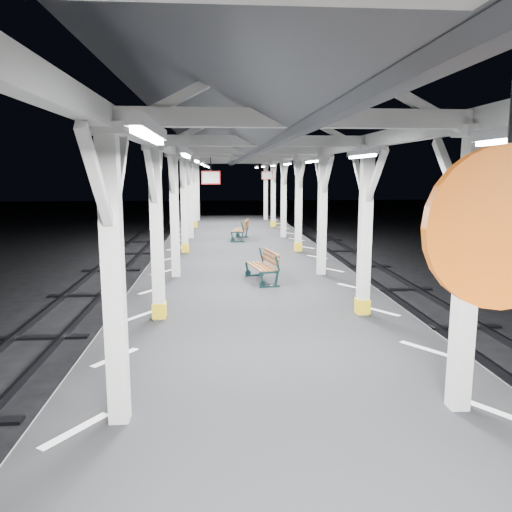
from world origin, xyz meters
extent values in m
plane|color=black|center=(0.00, 0.00, 0.00)|extent=(120.00, 120.00, 0.00)
cube|color=black|center=(0.00, 0.00, 0.50)|extent=(6.00, 50.00, 1.00)
cube|color=silver|center=(-2.45, 0.00, 1.00)|extent=(1.00, 48.00, 0.01)
cube|color=silver|center=(2.45, 0.00, 1.00)|extent=(1.00, 48.00, 0.01)
cube|color=silver|center=(-2.00, -2.00, 2.60)|extent=(0.22, 0.22, 3.20)
cube|color=silver|center=(-2.00, -2.00, 4.26)|extent=(0.40, 0.40, 0.12)
cube|color=silver|center=(-2.00, -1.45, 3.75)|extent=(0.10, 0.99, 0.99)
cube|color=silver|center=(-2.00, -2.55, 3.75)|extent=(0.10, 0.99, 0.99)
cube|color=silver|center=(-2.00, 2.00, 2.60)|extent=(0.22, 0.22, 3.20)
cube|color=silver|center=(-2.00, 2.00, 4.26)|extent=(0.40, 0.40, 0.12)
cube|color=gold|center=(-2.00, 2.00, 1.18)|extent=(0.26, 0.26, 0.30)
cube|color=silver|center=(-2.00, 2.55, 3.75)|extent=(0.10, 0.99, 0.99)
cube|color=silver|center=(-2.00, 1.45, 3.75)|extent=(0.10, 0.99, 0.99)
cube|color=silver|center=(-2.00, 6.00, 2.60)|extent=(0.22, 0.22, 3.20)
cube|color=silver|center=(-2.00, 6.00, 4.26)|extent=(0.40, 0.40, 0.12)
cube|color=silver|center=(-2.00, 6.55, 3.75)|extent=(0.10, 0.99, 0.99)
cube|color=silver|center=(-2.00, 5.45, 3.75)|extent=(0.10, 0.99, 0.99)
cube|color=silver|center=(-2.00, 10.00, 2.60)|extent=(0.22, 0.22, 3.20)
cube|color=silver|center=(-2.00, 10.00, 4.26)|extent=(0.40, 0.40, 0.12)
cube|color=gold|center=(-2.00, 10.00, 1.18)|extent=(0.26, 0.26, 0.30)
cube|color=silver|center=(-2.00, 10.55, 3.75)|extent=(0.10, 0.99, 0.99)
cube|color=silver|center=(-2.00, 9.45, 3.75)|extent=(0.10, 0.99, 0.99)
cube|color=silver|center=(-2.00, 14.00, 2.60)|extent=(0.22, 0.22, 3.20)
cube|color=silver|center=(-2.00, 14.00, 4.26)|extent=(0.40, 0.40, 0.12)
cube|color=silver|center=(-2.00, 14.55, 3.75)|extent=(0.10, 0.99, 0.99)
cube|color=silver|center=(-2.00, 13.45, 3.75)|extent=(0.10, 0.99, 0.99)
cube|color=silver|center=(-2.00, 18.00, 2.60)|extent=(0.22, 0.22, 3.20)
cube|color=silver|center=(-2.00, 18.00, 4.26)|extent=(0.40, 0.40, 0.12)
cube|color=gold|center=(-2.00, 18.00, 1.18)|extent=(0.26, 0.26, 0.30)
cube|color=silver|center=(-2.00, 18.55, 3.75)|extent=(0.10, 0.99, 0.99)
cube|color=silver|center=(-2.00, 17.45, 3.75)|extent=(0.10, 0.99, 0.99)
cube|color=silver|center=(-2.00, 22.00, 2.60)|extent=(0.22, 0.22, 3.20)
cube|color=silver|center=(-2.00, 22.00, 4.26)|extent=(0.40, 0.40, 0.12)
cube|color=silver|center=(-2.00, 22.55, 3.75)|extent=(0.10, 0.99, 0.99)
cube|color=silver|center=(-2.00, 21.45, 3.75)|extent=(0.10, 0.99, 0.99)
cube|color=silver|center=(2.00, -2.00, 2.60)|extent=(0.22, 0.22, 3.20)
cube|color=silver|center=(2.00, -2.00, 4.26)|extent=(0.40, 0.40, 0.12)
cube|color=silver|center=(2.00, -1.45, 3.75)|extent=(0.10, 0.99, 0.99)
cube|color=silver|center=(2.00, -2.55, 3.75)|extent=(0.10, 0.99, 0.99)
cube|color=silver|center=(2.00, 2.00, 2.60)|extent=(0.22, 0.22, 3.20)
cube|color=silver|center=(2.00, 2.00, 4.26)|extent=(0.40, 0.40, 0.12)
cube|color=gold|center=(2.00, 2.00, 1.18)|extent=(0.26, 0.26, 0.30)
cube|color=silver|center=(2.00, 2.55, 3.75)|extent=(0.10, 0.99, 0.99)
cube|color=silver|center=(2.00, 1.45, 3.75)|extent=(0.10, 0.99, 0.99)
cube|color=silver|center=(2.00, 6.00, 2.60)|extent=(0.22, 0.22, 3.20)
cube|color=silver|center=(2.00, 6.00, 4.26)|extent=(0.40, 0.40, 0.12)
cube|color=silver|center=(2.00, 6.55, 3.75)|extent=(0.10, 0.99, 0.99)
cube|color=silver|center=(2.00, 5.45, 3.75)|extent=(0.10, 0.99, 0.99)
cube|color=silver|center=(2.00, 10.00, 2.60)|extent=(0.22, 0.22, 3.20)
cube|color=silver|center=(2.00, 10.00, 4.26)|extent=(0.40, 0.40, 0.12)
cube|color=gold|center=(2.00, 10.00, 1.18)|extent=(0.26, 0.26, 0.30)
cube|color=silver|center=(2.00, 10.55, 3.75)|extent=(0.10, 0.99, 0.99)
cube|color=silver|center=(2.00, 9.45, 3.75)|extent=(0.10, 0.99, 0.99)
cube|color=silver|center=(2.00, 14.00, 2.60)|extent=(0.22, 0.22, 3.20)
cube|color=silver|center=(2.00, 14.00, 4.26)|extent=(0.40, 0.40, 0.12)
cube|color=silver|center=(2.00, 14.55, 3.75)|extent=(0.10, 0.99, 0.99)
cube|color=silver|center=(2.00, 13.45, 3.75)|extent=(0.10, 0.99, 0.99)
cube|color=silver|center=(2.00, 18.00, 2.60)|extent=(0.22, 0.22, 3.20)
cube|color=silver|center=(2.00, 18.00, 4.26)|extent=(0.40, 0.40, 0.12)
cube|color=gold|center=(2.00, 18.00, 1.18)|extent=(0.26, 0.26, 0.30)
cube|color=silver|center=(2.00, 18.55, 3.75)|extent=(0.10, 0.99, 0.99)
cube|color=silver|center=(2.00, 17.45, 3.75)|extent=(0.10, 0.99, 0.99)
cube|color=silver|center=(2.00, 22.00, 2.60)|extent=(0.22, 0.22, 3.20)
cube|color=silver|center=(2.00, 22.00, 4.26)|extent=(0.40, 0.40, 0.12)
cube|color=silver|center=(2.00, 22.55, 3.75)|extent=(0.10, 0.99, 0.99)
cube|color=silver|center=(2.00, 21.45, 3.75)|extent=(0.10, 0.99, 0.99)
cube|color=silver|center=(-2.00, 0.00, 4.38)|extent=(0.18, 48.00, 0.24)
cube|color=silver|center=(2.00, 0.00, 4.38)|extent=(0.18, 48.00, 0.24)
cube|color=silver|center=(0.00, -2.00, 4.38)|extent=(4.20, 0.14, 0.20)
cube|color=silver|center=(0.00, 2.00, 4.38)|extent=(4.20, 0.14, 0.20)
cube|color=silver|center=(0.00, 6.00, 4.38)|extent=(4.20, 0.14, 0.20)
cube|color=silver|center=(0.00, 10.00, 4.38)|extent=(4.20, 0.14, 0.20)
cube|color=silver|center=(0.00, 14.00, 4.38)|extent=(4.20, 0.14, 0.20)
cube|color=silver|center=(0.00, 18.00, 4.38)|extent=(4.20, 0.14, 0.20)
cube|color=silver|center=(0.00, 22.00, 4.38)|extent=(4.20, 0.14, 0.20)
cube|color=silver|center=(0.00, 0.00, 5.30)|extent=(0.16, 48.00, 0.20)
cube|color=#45474C|center=(-1.30, 0.00, 4.92)|extent=(2.80, 49.00, 1.45)
cube|color=#45474C|center=(1.30, 0.00, 4.92)|extent=(2.80, 49.00, 1.45)
cube|color=silver|center=(-1.30, -4.00, 4.10)|extent=(0.10, 1.35, 0.08)
cube|color=white|center=(-1.30, -4.00, 4.05)|extent=(0.05, 1.25, 0.05)
cube|color=silver|center=(-1.30, 0.00, 4.10)|extent=(0.10, 1.35, 0.08)
cube|color=white|center=(-1.30, 0.00, 4.05)|extent=(0.05, 1.25, 0.05)
cube|color=silver|center=(-1.30, 4.00, 4.10)|extent=(0.10, 1.35, 0.08)
cube|color=white|center=(-1.30, 4.00, 4.05)|extent=(0.05, 1.25, 0.05)
cube|color=silver|center=(-1.30, 8.00, 4.10)|extent=(0.10, 1.35, 0.08)
cube|color=white|center=(-1.30, 8.00, 4.05)|extent=(0.05, 1.25, 0.05)
cube|color=silver|center=(-1.30, 12.00, 4.10)|extent=(0.10, 1.35, 0.08)
cube|color=white|center=(-1.30, 12.00, 4.05)|extent=(0.05, 1.25, 0.05)
cube|color=silver|center=(-1.30, 16.00, 4.10)|extent=(0.10, 1.35, 0.08)
cube|color=white|center=(-1.30, 16.00, 4.05)|extent=(0.05, 1.25, 0.05)
cube|color=silver|center=(-1.30, 20.00, 4.10)|extent=(0.10, 1.35, 0.08)
cube|color=white|center=(-1.30, 20.00, 4.05)|extent=(0.05, 1.25, 0.05)
cube|color=silver|center=(1.30, 0.00, 4.10)|extent=(0.10, 1.35, 0.08)
cube|color=white|center=(1.30, 0.00, 4.05)|extent=(0.05, 1.25, 0.05)
cube|color=silver|center=(1.30, 4.00, 4.10)|extent=(0.10, 1.35, 0.08)
cube|color=white|center=(1.30, 4.00, 4.05)|extent=(0.05, 1.25, 0.05)
cube|color=silver|center=(1.30, 8.00, 4.10)|extent=(0.10, 1.35, 0.08)
cube|color=white|center=(1.30, 8.00, 4.05)|extent=(0.05, 1.25, 0.05)
cube|color=silver|center=(1.30, 12.00, 4.10)|extent=(0.10, 1.35, 0.08)
cube|color=white|center=(1.30, 12.00, 4.05)|extent=(0.05, 1.25, 0.05)
cube|color=silver|center=(1.30, 16.00, 4.10)|extent=(0.10, 1.35, 0.08)
cube|color=white|center=(1.30, 16.00, 4.05)|extent=(0.05, 1.25, 0.05)
cube|color=silver|center=(1.30, 20.00, 4.10)|extent=(0.10, 1.35, 0.08)
cube|color=white|center=(1.30, 20.00, 4.05)|extent=(0.05, 1.25, 0.05)
cylinder|color=#DA550C|center=(0.00, -6.00, 3.65)|extent=(0.50, 0.04, 0.50)
cylinder|color=black|center=(-1.02, 5.98, 4.02)|extent=(0.02, 0.02, 0.36)
cube|color=red|center=(-1.02, 5.98, 3.67)|extent=(0.50, 0.03, 0.35)
cube|color=white|center=(-1.02, 5.98, 3.67)|extent=(0.44, 0.04, 0.29)
cylinder|color=black|center=(1.33, 14.54, 4.02)|extent=(0.02, 0.02, 0.36)
cube|color=red|center=(1.33, 14.54, 3.67)|extent=(0.50, 0.03, 0.35)
cube|color=white|center=(1.33, 14.54, 3.67)|extent=(0.44, 0.05, 0.29)
cube|color=black|center=(14.00, 22.00, 1.65)|extent=(0.20, 0.20, 3.30)
sphere|color=silver|center=(14.00, 22.00, 3.22)|extent=(0.20, 0.20, 0.20)
cube|color=#132E30|center=(0.40, 4.48, 1.03)|extent=(0.53, 0.16, 0.05)
cube|color=#132E30|center=(0.21, 4.44, 1.20)|extent=(0.14, 0.07, 0.41)
cube|color=#132E30|center=(0.58, 4.52, 1.20)|extent=(0.13, 0.07, 0.41)
cube|color=#132E30|center=(0.59, 4.52, 1.59)|extent=(0.15, 0.07, 0.39)
cube|color=#132E30|center=(0.13, 5.87, 1.03)|extent=(0.53, 0.16, 0.05)
cube|color=#132E30|center=(-0.07, 5.83, 1.20)|extent=(0.14, 0.07, 0.41)
cube|color=#132E30|center=(0.30, 5.91, 1.20)|extent=(0.13, 0.07, 0.41)
cube|color=#132E30|center=(0.32, 5.91, 1.59)|extent=(0.15, 0.07, 0.39)
cube|color=brown|center=(0.09, 5.14, 1.40)|extent=(0.34, 1.34, 0.03)
cube|color=brown|center=(0.20, 5.17, 1.40)|extent=(0.34, 1.34, 0.03)
cube|color=brown|center=(0.32, 5.19, 1.40)|extent=(0.34, 1.34, 0.03)
cube|color=brown|center=(0.43, 5.21, 1.40)|extent=(0.34, 1.34, 0.03)
cube|color=brown|center=(0.49, 5.22, 1.52)|extent=(0.31, 1.33, 0.08)
cube|color=brown|center=(0.51, 5.23, 1.64)|extent=(0.31, 1.33, 0.08)
cube|color=brown|center=(0.52, 5.23, 1.75)|extent=(0.31, 1.33, 0.08)
cube|color=#132E30|center=(-0.06, 12.52, 1.03)|extent=(0.57, 0.15, 0.06)
cube|color=#132E30|center=(-0.26, 12.55, 1.22)|extent=(0.15, 0.07, 0.44)
cube|color=#132E30|center=(0.13, 12.48, 1.22)|extent=(0.14, 0.07, 0.44)
cube|color=#132E30|center=(0.14, 12.48, 1.63)|extent=(0.16, 0.07, 0.41)
cube|color=#132E30|center=(0.20, 14.00, 1.03)|extent=(0.57, 0.15, 0.06)
cube|color=#132E30|center=(0.00, 14.04, 1.22)|extent=(0.15, 0.07, 0.44)
cube|color=#132E30|center=(0.39, 13.97, 1.22)|extent=(0.14, 0.07, 0.44)
cube|color=#132E30|center=(0.41, 13.96, 1.63)|extent=(0.16, 0.07, 0.41)
cube|color=brown|center=(-0.11, 13.29, 1.42)|extent=(0.33, 1.42, 0.03)
cube|color=brown|center=(0.01, 13.27, 1.42)|extent=(0.33, 1.42, 0.03)
cube|color=brown|center=(0.13, 13.25, 1.42)|extent=(0.33, 1.42, 0.03)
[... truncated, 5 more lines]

